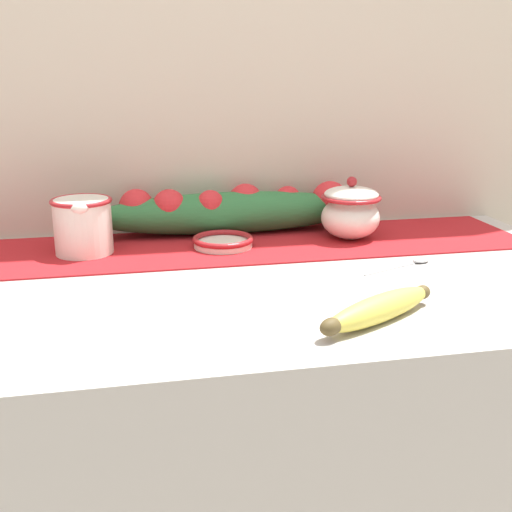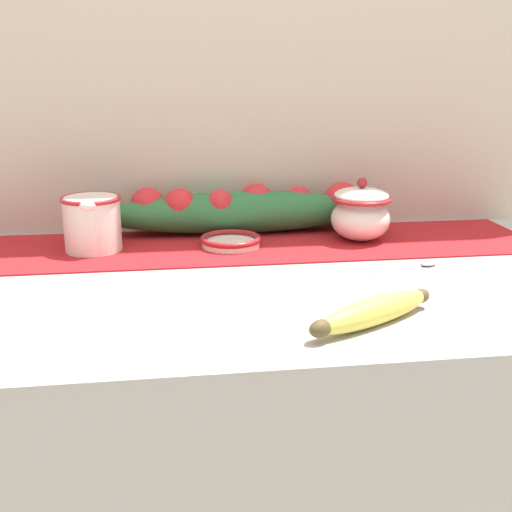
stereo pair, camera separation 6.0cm
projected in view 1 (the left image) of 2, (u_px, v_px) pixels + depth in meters
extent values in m
cube|color=#B7B2AD|center=(259.00, 506.00, 1.16)|extent=(1.21, 0.67, 0.88)
cube|color=beige|center=(222.00, 69.00, 1.28)|extent=(2.01, 0.04, 2.40)
cube|color=#A8191E|center=(238.00, 245.00, 1.22)|extent=(1.11, 0.26, 0.00)
cylinder|color=white|center=(83.00, 226.00, 1.15)|extent=(0.10, 0.10, 0.10)
torus|color=#A31E23|center=(81.00, 201.00, 1.14)|extent=(0.11, 0.11, 0.01)
torus|color=white|center=(84.00, 214.00, 1.21)|extent=(0.05, 0.01, 0.05)
ellipsoid|color=white|center=(80.00, 208.00, 1.09)|extent=(0.03, 0.02, 0.02)
ellipsoid|color=white|center=(350.00, 218.00, 1.25)|extent=(0.11, 0.11, 0.08)
torus|color=#A31E23|center=(351.00, 198.00, 1.24)|extent=(0.12, 0.12, 0.01)
ellipsoid|color=white|center=(351.00, 194.00, 1.24)|extent=(0.11, 0.11, 0.03)
sphere|color=#A31E23|center=(352.00, 182.00, 1.23)|extent=(0.02, 0.02, 0.02)
cylinder|color=white|center=(223.00, 244.00, 1.20)|extent=(0.11, 0.11, 0.01)
torus|color=#A31E23|center=(223.00, 239.00, 1.20)|extent=(0.11, 0.11, 0.01)
ellipsoid|color=#DBCC4C|center=(380.00, 308.00, 0.85)|extent=(0.20, 0.13, 0.04)
ellipsoid|color=brown|center=(331.00, 327.00, 0.79)|extent=(0.04, 0.04, 0.02)
ellipsoid|color=brown|center=(422.00, 292.00, 0.91)|extent=(0.03, 0.03, 0.02)
cube|color=silver|center=(390.00, 269.00, 1.08)|extent=(0.11, 0.05, 0.00)
ellipsoid|color=silver|center=(421.00, 260.00, 1.12)|extent=(0.04, 0.03, 0.01)
ellipsoid|color=#2D6B38|center=(230.00, 213.00, 1.29)|extent=(0.56, 0.09, 0.08)
sphere|color=red|center=(136.00, 206.00, 1.26)|extent=(0.07, 0.07, 0.07)
sphere|color=red|center=(169.00, 206.00, 1.26)|extent=(0.07, 0.07, 0.07)
sphere|color=red|center=(210.00, 204.00, 1.26)|extent=(0.05, 0.05, 0.05)
sphere|color=red|center=(246.00, 201.00, 1.31)|extent=(0.07, 0.07, 0.07)
sphere|color=red|center=(288.00, 200.00, 1.33)|extent=(0.06, 0.06, 0.06)
sphere|color=red|center=(330.00, 200.00, 1.33)|extent=(0.08, 0.08, 0.08)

